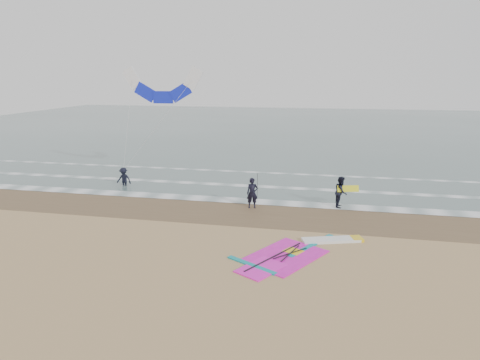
% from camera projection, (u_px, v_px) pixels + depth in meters
% --- Properties ---
extents(ground, '(120.00, 120.00, 0.00)m').
position_uv_depth(ground, '(233.00, 254.00, 19.40)').
color(ground, tan).
rests_on(ground, ground).
extents(sea_water, '(120.00, 80.00, 0.02)m').
position_uv_depth(sea_water, '(302.00, 128.00, 65.03)').
color(sea_water, '#47605E').
rests_on(sea_water, ground).
extents(wet_sand_band, '(120.00, 5.00, 0.01)m').
position_uv_depth(wet_sand_band, '(255.00, 213.00, 25.10)').
color(wet_sand_band, brown).
rests_on(wet_sand_band, ground).
extents(foam_waterline, '(120.00, 9.15, 0.02)m').
position_uv_depth(foam_waterline, '(266.00, 193.00, 29.32)').
color(foam_waterline, white).
rests_on(foam_waterline, ground).
extents(windsurf_rig, '(6.08, 5.75, 0.15)m').
position_uv_depth(windsurf_rig, '(299.00, 252.00, 19.51)').
color(windsurf_rig, white).
rests_on(windsurf_rig, ground).
extents(person_standing, '(0.77, 0.59, 1.86)m').
position_uv_depth(person_standing, '(252.00, 193.00, 25.84)').
color(person_standing, black).
rests_on(person_standing, ground).
extents(person_walking, '(0.83, 1.01, 1.92)m').
position_uv_depth(person_walking, '(341.00, 192.00, 26.00)').
color(person_walking, black).
rests_on(person_walking, ground).
extents(person_wading, '(1.15, 0.70, 1.72)m').
position_uv_depth(person_wading, '(124.00, 174.00, 30.97)').
color(person_wading, black).
rests_on(person_wading, ground).
extents(held_pole, '(0.17, 0.86, 1.82)m').
position_uv_depth(held_pole, '(257.00, 186.00, 25.68)').
color(held_pole, black).
rests_on(held_pole, ground).
extents(carried_kiteboard, '(1.30, 0.51, 0.39)m').
position_uv_depth(carried_kiteboard, '(348.00, 189.00, 25.77)').
color(carried_kiteboard, yellow).
rests_on(carried_kiteboard, ground).
extents(surf_kite, '(6.20, 2.18, 7.38)m').
position_uv_depth(surf_kite, '(163.00, 88.00, 31.01)').
color(surf_kite, white).
rests_on(surf_kite, ground).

